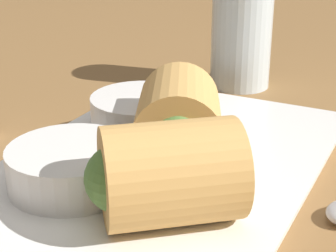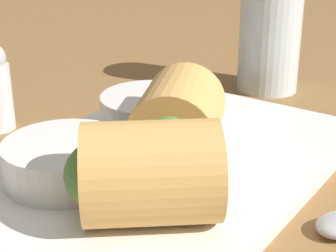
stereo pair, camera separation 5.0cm
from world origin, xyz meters
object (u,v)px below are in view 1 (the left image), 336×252
Objects in this scene: dipping_bowl_far at (71,165)px; drinking_glass at (242,22)px; serving_plate at (168,166)px; dipping_bowl_near at (142,111)px.

dipping_bowl_far is 0.60× the size of drinking_glass.
dipping_bowl_near is (3.98, 4.37, 2.21)cm from serving_plate.
dipping_bowl_near is 1.00× the size of dipping_bowl_far.
drinking_glass is at bearing -5.34° from dipping_bowl_near.
drinking_glass reaches higher than serving_plate.
dipping_bowl_near reaches higher than serving_plate.
dipping_bowl_near is 18.88cm from drinking_glass.
dipping_bowl_near is at bearing 47.62° from serving_plate.
dipping_bowl_far reaches higher than serving_plate.
drinking_glass is at bearing 6.76° from serving_plate.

